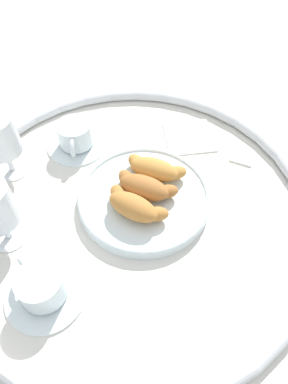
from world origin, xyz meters
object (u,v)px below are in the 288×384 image
(croissant_large, at_px, (134,206))
(croissant_extra, at_px, (154,169))
(coffee_cup_near, at_px, (42,288))
(folded_napkin, at_px, (189,136))
(croissant_small, at_px, (145,187))
(coffee_cup_far, at_px, (75,137))
(pastry_plate, at_px, (144,197))
(sugar_packet, at_px, (242,158))

(croissant_large, xyz_separation_m, croissant_extra, (0.02, 0.10, 0.00))
(coffee_cup_near, distance_m, folded_napkin, 0.47)
(croissant_large, xyz_separation_m, croissant_small, (0.01, 0.05, 0.00))
(coffee_cup_far, bearing_deg, croissant_extra, -19.64)
(folded_napkin, bearing_deg, croissant_large, -105.90)
(croissant_small, height_order, coffee_cup_near, croissant_small)
(croissant_large, xyz_separation_m, folded_napkin, (0.07, 0.25, -0.04))
(coffee_cup_far, bearing_deg, pastry_plate, -33.43)
(folded_napkin, bearing_deg, croissant_extra, -109.18)
(croissant_small, distance_m, coffee_cup_far, 0.22)
(pastry_plate, height_order, croissant_large, croissant_large)
(coffee_cup_far, bearing_deg, croissant_large, -43.68)
(croissant_extra, bearing_deg, coffee_cup_far, 160.36)
(coffee_cup_far, bearing_deg, sugar_packet, 5.98)
(croissant_small, bearing_deg, pastry_plate, -100.28)
(sugar_packet, bearing_deg, coffee_cup_near, -117.83)
(croissant_large, height_order, coffee_cup_far, croissant_large)
(croissant_small, xyz_separation_m, coffee_cup_near, (-0.12, -0.23, -0.02))
(croissant_small, bearing_deg, folded_napkin, 72.80)
(croissant_large, xyz_separation_m, coffee_cup_near, (-0.11, -0.18, -0.02))
(croissant_small, xyz_separation_m, coffee_cup_far, (-0.18, 0.12, -0.02))
(croissant_small, bearing_deg, croissant_extra, 79.19)
(pastry_plate, relative_size, folded_napkin, 2.38)
(croissant_large, relative_size, croissant_small, 0.97)
(croissant_large, height_order, folded_napkin, croissant_large)
(coffee_cup_near, distance_m, coffee_cup_far, 0.35)
(croissant_small, bearing_deg, sugar_packet, 40.16)
(croissant_large, bearing_deg, folded_napkin, 74.10)
(croissant_large, bearing_deg, coffee_cup_near, -121.89)
(pastry_plate, xyz_separation_m, coffee_cup_far, (-0.18, 0.12, 0.01))
(pastry_plate, distance_m, sugar_packet, 0.25)
(pastry_plate, xyz_separation_m, folded_napkin, (0.06, 0.20, -0.01))
(croissant_large, bearing_deg, pastry_plate, 79.52)
(croissant_large, xyz_separation_m, sugar_packet, (0.20, 0.21, -0.04))
(pastry_plate, xyz_separation_m, sugar_packet, (0.19, 0.16, -0.01))
(croissant_extra, distance_m, folded_napkin, 0.17)
(coffee_cup_near, relative_size, folded_napkin, 1.24)
(croissant_large, relative_size, coffee_cup_far, 0.96)
(croissant_extra, xyz_separation_m, folded_napkin, (0.05, 0.15, -0.04))
(croissant_large, distance_m, coffee_cup_far, 0.24)
(croissant_small, distance_m, croissant_extra, 0.05)
(pastry_plate, bearing_deg, sugar_packet, 40.63)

